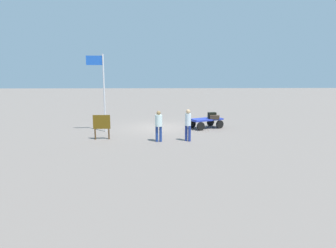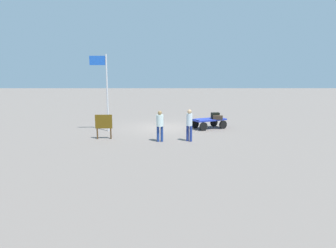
{
  "view_description": "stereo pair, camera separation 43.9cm",
  "coord_description": "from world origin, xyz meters",
  "px_view_note": "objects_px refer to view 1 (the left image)",
  "views": [
    {
      "loc": [
        0.16,
        18.75,
        3.43
      ],
      "look_at": [
        -0.3,
        6.0,
        1.25
      ],
      "focal_mm": 30.44,
      "sensor_mm": 36.0,
      "label": 1
    },
    {
      "loc": [
        -0.28,
        18.76,
        3.43
      ],
      "look_at": [
        -0.3,
        6.0,
        1.25
      ],
      "focal_mm": 30.44,
      "sensor_mm": 36.0,
      "label": 2
    }
  ],
  "objects_px": {
    "luggage_cart": "(206,121)",
    "suitcase_maroon": "(212,115)",
    "flagpole": "(102,85)",
    "signboard": "(102,124)",
    "worker_lead": "(188,123)",
    "worker_trailing": "(159,123)",
    "suitcase_tan": "(215,117)"
  },
  "relations": [
    {
      "from": "worker_lead",
      "to": "flagpole",
      "type": "distance_m",
      "value": 5.99
    },
    {
      "from": "luggage_cart",
      "to": "suitcase_maroon",
      "type": "height_order",
      "value": "suitcase_maroon"
    },
    {
      "from": "suitcase_maroon",
      "to": "suitcase_tan",
      "type": "height_order",
      "value": "suitcase_maroon"
    },
    {
      "from": "suitcase_maroon",
      "to": "worker_trailing",
      "type": "distance_m",
      "value": 5.21
    },
    {
      "from": "luggage_cart",
      "to": "worker_lead",
      "type": "height_order",
      "value": "worker_lead"
    },
    {
      "from": "luggage_cart",
      "to": "suitcase_maroon",
      "type": "bearing_deg",
      "value": -170.08
    },
    {
      "from": "luggage_cart",
      "to": "suitcase_tan",
      "type": "relative_size",
      "value": 3.51
    },
    {
      "from": "suitcase_tan",
      "to": "luggage_cart",
      "type": "bearing_deg",
      "value": -19.04
    },
    {
      "from": "flagpole",
      "to": "signboard",
      "type": "height_order",
      "value": "flagpole"
    },
    {
      "from": "signboard",
      "to": "suitcase_maroon",
      "type": "bearing_deg",
      "value": -154.34
    },
    {
      "from": "suitcase_tan",
      "to": "worker_lead",
      "type": "distance_m",
      "value": 4.08
    },
    {
      "from": "luggage_cart",
      "to": "signboard",
      "type": "xyz_separation_m",
      "value": [
        6.17,
        3.1,
        0.39
      ]
    },
    {
      "from": "luggage_cart",
      "to": "suitcase_maroon",
      "type": "xyz_separation_m",
      "value": [
        -0.43,
        -0.07,
        0.38
      ]
    },
    {
      "from": "luggage_cart",
      "to": "worker_trailing",
      "type": "relative_size",
      "value": 1.46
    },
    {
      "from": "suitcase_tan",
      "to": "worker_trailing",
      "type": "xyz_separation_m",
      "value": [
        3.65,
        3.57,
        0.2
      ]
    },
    {
      "from": "suitcase_maroon",
      "to": "suitcase_tan",
      "type": "relative_size",
      "value": 0.82
    },
    {
      "from": "worker_lead",
      "to": "flagpole",
      "type": "relative_size",
      "value": 0.36
    },
    {
      "from": "flagpole",
      "to": "worker_lead",
      "type": "bearing_deg",
      "value": 150.72
    },
    {
      "from": "suitcase_tan",
      "to": "flagpole",
      "type": "bearing_deg",
      "value": 5.64
    },
    {
      "from": "worker_trailing",
      "to": "flagpole",
      "type": "bearing_deg",
      "value": -39.98
    },
    {
      "from": "suitcase_maroon",
      "to": "worker_lead",
      "type": "height_order",
      "value": "worker_lead"
    },
    {
      "from": "flagpole",
      "to": "suitcase_tan",
      "type": "bearing_deg",
      "value": -174.36
    },
    {
      "from": "suitcase_maroon",
      "to": "flagpole",
      "type": "distance_m",
      "value": 7.29
    },
    {
      "from": "worker_trailing",
      "to": "suitcase_tan",
      "type": "bearing_deg",
      "value": -135.67
    },
    {
      "from": "worker_trailing",
      "to": "worker_lead",
      "type": "bearing_deg",
      "value": -176.78
    },
    {
      "from": "luggage_cart",
      "to": "signboard",
      "type": "relative_size",
      "value": 1.77
    },
    {
      "from": "suitcase_tan",
      "to": "worker_lead",
      "type": "relative_size",
      "value": 0.4
    },
    {
      "from": "suitcase_tan",
      "to": "flagpole",
      "type": "relative_size",
      "value": 0.14
    },
    {
      "from": "luggage_cart",
      "to": "signboard",
      "type": "bearing_deg",
      "value": 26.63
    },
    {
      "from": "suitcase_maroon",
      "to": "flagpole",
      "type": "relative_size",
      "value": 0.12
    },
    {
      "from": "suitcase_maroon",
      "to": "suitcase_tan",
      "type": "distance_m",
      "value": 0.31
    },
    {
      "from": "suitcase_tan",
      "to": "worker_lead",
      "type": "height_order",
      "value": "worker_lead"
    }
  ]
}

